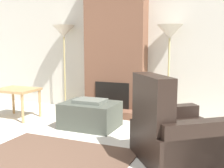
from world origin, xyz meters
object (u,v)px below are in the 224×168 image
Objects in this scene: armchair at (173,136)px; ottoman at (90,114)px; floor_lamp_right at (170,36)px; side_table at (17,93)px; floor_lamp_left at (64,35)px.

ottoman is at bearing 24.01° from armchair.
ottoman is at bearing -136.56° from floor_lamp_right.
armchair is 2.87m from side_table.
armchair is at bearing -14.82° from side_table.
ottoman is 0.68× the size of armchair.
floor_lamp_left is at bearing 69.03° from side_table.
side_table is (-1.38, -0.01, 0.24)m from ottoman.
armchair is 2.04m from floor_lamp_right.
side_table reaches higher than ottoman.
floor_lamp_left is at bearing 180.00° from floor_lamp_right.
side_table is 0.42× the size of floor_lamp_right.
side_table is (-2.77, 0.73, 0.16)m from armchair.
floor_lamp_left is 1.02× the size of floor_lamp_right.
armchair is 0.75× the size of floor_lamp_left.
side_table is at bearing 37.19° from armchair.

